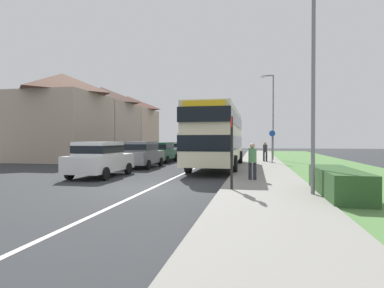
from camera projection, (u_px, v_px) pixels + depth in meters
name	position (u px, v px, depth m)	size (l,w,h in m)	color
ground_plane	(151.00, 189.00, 11.47)	(120.00, 120.00, 0.00)	#2D3033
lane_marking_centre	(193.00, 169.00, 19.30)	(0.14, 60.00, 0.01)	silver
pavement_near_side	(263.00, 173.00, 16.50)	(3.20, 68.00, 0.12)	gray
grass_verge_seaward	(350.00, 175.00, 15.64)	(6.00, 68.00, 0.08)	#517F42
roadside_hedge	(338.00, 184.00, 9.57)	(1.10, 3.79, 0.90)	#2D5128
double_decker_bus	(218.00, 135.00, 19.63)	(2.80, 11.04, 3.70)	beige
parked_car_white	(100.00, 158.00, 15.14)	(1.96, 4.12, 1.72)	silver
parked_car_grey	(141.00, 153.00, 20.18)	(1.99, 4.21, 1.72)	slate
parked_car_dark_green	(161.00, 151.00, 25.25)	(1.92, 4.25, 1.63)	#19472D
parked_car_silver	(179.00, 149.00, 30.12)	(1.88, 4.49, 1.64)	#B7B7BC
pedestrian_at_stop	(252.00, 160.00, 13.15)	(0.34, 0.34, 1.67)	#23232D
pedestrian_walking_away	(265.00, 151.00, 24.55)	(0.34, 0.34, 1.67)	#23232D
bus_stop_sign	(232.00, 148.00, 10.57)	(0.09, 0.52, 2.60)	black
cycle_route_sign	(272.00, 145.00, 22.87)	(0.44, 0.08, 2.52)	slate
street_lamp_near	(310.00, 62.00, 9.60)	(1.14, 0.20, 7.32)	slate
street_lamp_mid	(272.00, 112.00, 27.33)	(1.14, 0.20, 7.55)	slate
house_terrace_far_side	(101.00, 122.00, 33.72)	(6.47, 20.82, 7.59)	tan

